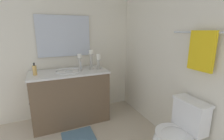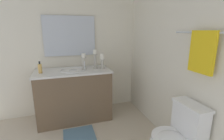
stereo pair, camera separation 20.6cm
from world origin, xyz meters
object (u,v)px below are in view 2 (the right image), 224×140
(soap_bottle, at_px, (40,68))
(towel_bar, at_px, (206,32))
(towel_near_vanity, at_px, (202,52))
(mirror, at_px, (70,36))
(candle_holder_short, at_px, (95,59))
(toilet, at_px, (176,139))
(candle_holder_tall, at_px, (102,61))
(sink_basin, at_px, (73,72))
(bath_mat, at_px, (80,140))
(vanity_cabinet, at_px, (74,95))
(candle_holder_mid, at_px, (84,61))

(soap_bottle, distance_m, towel_bar, 2.17)
(towel_near_vanity, bearing_deg, mirror, -146.18)
(candle_holder_short, relative_size, toilet, 0.42)
(candle_holder_tall, distance_m, toilet, 1.56)
(sink_basin, relative_size, candle_holder_tall, 1.60)
(candle_holder_tall, bearing_deg, towel_bar, 25.95)
(candle_holder_tall, relative_size, candle_holder_short, 0.79)
(candle_holder_tall, distance_m, bath_mat, 1.23)
(candle_holder_short, bearing_deg, vanity_cabinet, -87.78)
(towel_bar, height_order, towel_near_vanity, towel_near_vanity)
(candle_holder_tall, height_order, soap_bottle, candle_holder_tall)
(towel_bar, height_order, bath_mat, towel_bar)
(vanity_cabinet, relative_size, candle_holder_short, 3.79)
(candle_holder_tall, height_order, towel_near_vanity, towel_near_vanity)
(sink_basin, distance_m, candle_holder_tall, 0.51)
(vanity_cabinet, height_order, soap_bottle, soap_bottle)
(sink_basin, distance_m, toilet, 1.73)
(candle_holder_mid, height_order, bath_mat, candle_holder_mid)
(candle_holder_tall, relative_size, bath_mat, 0.42)
(candle_holder_short, bearing_deg, toilet, 21.01)
(mirror, distance_m, towel_bar, 2.02)
(vanity_cabinet, distance_m, toilet, 1.67)
(vanity_cabinet, bearing_deg, bath_mat, 0.00)
(candle_holder_tall, height_order, bath_mat, candle_holder_tall)
(candle_holder_tall, distance_m, candle_holder_short, 0.13)
(candle_holder_tall, distance_m, candle_holder_mid, 0.30)
(towel_bar, distance_m, towel_near_vanity, 0.18)
(candle_holder_tall, xyz_separation_m, soap_bottle, (-0.00, -0.96, -0.06))
(sink_basin, relative_size, candle_holder_short, 1.27)
(sink_basin, height_order, towel_bar, towel_bar)
(sink_basin, bearing_deg, towel_near_vanity, 38.80)
(mirror, xyz_separation_m, candle_holder_short, (0.27, 0.37, -0.37))
(vanity_cabinet, distance_m, mirror, 1.00)
(soap_bottle, bearing_deg, towel_bar, 50.09)
(candle_holder_tall, xyz_separation_m, towel_bar, (1.35, 0.66, 0.47))
(bath_mat, bearing_deg, candle_holder_short, 149.87)
(candle_holder_tall, xyz_separation_m, bath_mat, (0.58, -0.48, -0.97))
(towel_near_vanity, bearing_deg, candle_holder_short, -151.97)
(candle_holder_tall, distance_m, towel_near_vanity, 1.52)
(sink_basin, xyz_separation_m, soap_bottle, (0.04, -0.48, 0.11))
(candle_holder_tall, height_order, candle_holder_mid, candle_holder_mid)
(mirror, height_order, towel_near_vanity, mirror)
(candle_holder_mid, relative_size, soap_bottle, 1.45)
(vanity_cabinet, relative_size, toilet, 1.60)
(candle_holder_tall, xyz_separation_m, towel_near_vanity, (1.35, 0.64, 0.29))
(soap_bottle, relative_size, toilet, 0.24)
(candle_holder_tall, bearing_deg, vanity_cabinet, -94.86)
(soap_bottle, bearing_deg, mirror, 123.54)
(candle_holder_tall, bearing_deg, towel_near_vanity, 25.33)
(mirror, distance_m, candle_holder_tall, 0.70)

